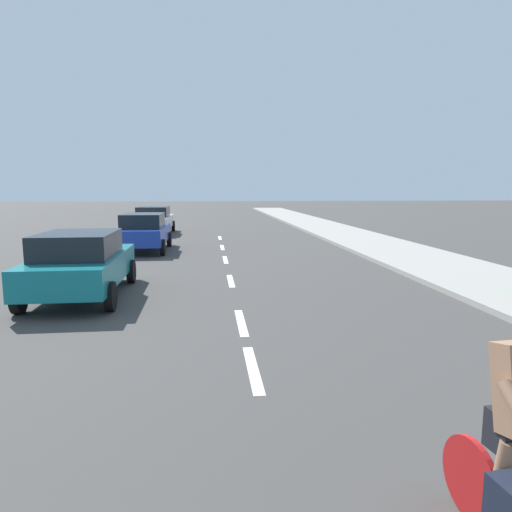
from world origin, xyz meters
The scene contains 11 objects.
ground_plane centered at (0.00, 20.00, 0.00)m, with size 160.00×160.00×0.00m, color #423F3D.
sidewalk_strip centered at (6.99, 22.00, 0.07)m, with size 3.60×80.00×0.14m, color #9E998E.
lane_stripe_2 centered at (0.00, 8.74, 0.00)m, with size 0.16×1.80×0.01m, color white.
lane_stripe_3 centered at (0.00, 11.09, 0.00)m, with size 0.16×1.80×0.01m, color white.
lane_stripe_4 centered at (0.00, 15.22, 0.00)m, with size 0.16×1.80×0.01m, color white.
lane_stripe_5 centered at (0.00, 19.16, 0.00)m, with size 0.16×1.80×0.01m, color white.
lane_stripe_6 centered at (0.00, 22.76, 0.00)m, with size 0.16×1.80×0.01m, color white.
lane_stripe_7 centered at (0.00, 26.80, 0.00)m, with size 0.16×1.80×0.01m, color white.
parked_car_teal centered at (-3.65, 13.65, 0.84)m, with size 2.08×4.44×1.57m.
parked_car_blue centered at (-3.28, 21.93, 0.84)m, with size 1.99×4.28×1.57m.
parked_car_white centered at (-3.71, 29.51, 0.84)m, with size 2.12×4.54×1.57m.
Camera 1 is at (-0.61, 2.38, 2.58)m, focal length 32.48 mm.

